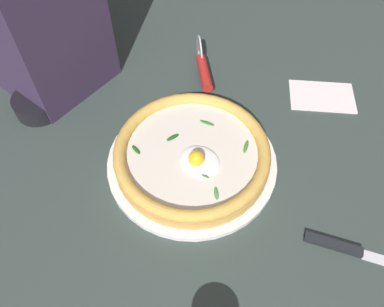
{
  "coord_description": "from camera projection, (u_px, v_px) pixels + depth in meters",
  "views": [
    {
      "loc": [
        0.32,
        -0.29,
        0.6
      ],
      "look_at": [
        0.04,
        0.02,
        0.03
      ],
      "focal_mm": 35.63,
      "sensor_mm": 36.0,
      "label": 1
    }
  ],
  "objects": [
    {
      "name": "pizza_plate",
      "position": [
        192.0,
        162.0,
        0.73
      ],
      "size": [
        0.32,
        0.32,
        0.01
      ],
      "primitive_type": "cylinder",
      "color": "white",
      "rests_on": "ground"
    },
    {
      "name": "folded_napkin",
      "position": [
        322.0,
        96.0,
        0.84
      ],
      "size": [
        0.17,
        0.16,
        0.01
      ],
      "primitive_type": "cube",
      "rotation": [
        0.0,
        0.0,
        3.79
      ],
      "color": "white",
      "rests_on": "ground"
    },
    {
      "name": "pizza",
      "position": [
        192.0,
        154.0,
        0.71
      ],
      "size": [
        0.29,
        0.29,
        0.06
      ],
      "color": "tan",
      "rests_on": "pizza_plate"
    },
    {
      "name": "table_knife",
      "position": [
        356.0,
        251.0,
        0.63
      ],
      "size": [
        0.23,
        0.11,
        0.01
      ],
      "color": "silver",
      "rests_on": "ground"
    },
    {
      "name": "side_bowl",
      "position": [
        38.0,
        103.0,
        0.8
      ],
      "size": [
        0.1,
        0.1,
        0.04
      ],
      "primitive_type": "cylinder",
      "color": "black",
      "rests_on": "ground"
    },
    {
      "name": "ground_plane",
      "position": [
        171.0,
        163.0,
        0.75
      ],
      "size": [
        2.4,
        2.4,
        0.03
      ],
      "primitive_type": "cube",
      "color": "#333F3B",
      "rests_on": "ground"
    },
    {
      "name": "pizza_cutter",
      "position": [
        203.0,
        67.0,
        0.84
      ],
      "size": [
        0.13,
        0.11,
        0.08
      ],
      "color": "silver",
      "rests_on": "ground"
    }
  ]
}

